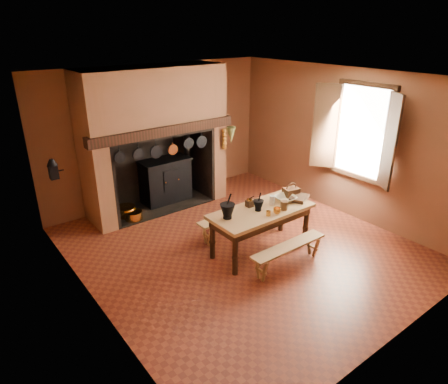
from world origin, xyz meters
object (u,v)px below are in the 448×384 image
at_px(wicker_basket, 291,192).
at_px(bench_front, 289,251).
at_px(mixing_bowl, 285,198).
at_px(work_table, 261,216).
at_px(coffee_grinder, 250,203).
at_px(iron_range, 166,180).

bearing_deg(wicker_basket, bench_front, -125.29).
distance_m(bench_front, mixing_bowl, 0.98).
relative_size(work_table, mixing_bowl, 5.03).
height_order(mixing_bowl, wicker_basket, wicker_basket).
relative_size(bench_front, coffee_grinder, 8.30).
xyz_separation_m(iron_range, bench_front, (0.23, -3.34, -0.19)).
relative_size(iron_range, work_table, 0.92).
relative_size(iron_range, bench_front, 1.16).
relative_size(iron_range, wicker_basket, 5.52).
distance_m(iron_range, wicker_basket, 2.82).
relative_size(bench_front, mixing_bowl, 4.01).
bearing_deg(work_table, wicker_basket, 6.84).
relative_size(iron_range, mixing_bowl, 4.64).
bearing_deg(work_table, mixing_bowl, 0.74).
xyz_separation_m(bench_front, mixing_bowl, (0.55, 0.64, 0.50)).
bearing_deg(coffee_grinder, wicker_basket, -6.42).
bearing_deg(mixing_bowl, bench_front, -130.24).
height_order(iron_range, mixing_bowl, iron_range).
xyz_separation_m(work_table, bench_front, (0.00, -0.64, -0.34)).
bearing_deg(bench_front, iron_range, 93.97).
height_order(work_table, coffee_grinder, coffee_grinder).
xyz_separation_m(mixing_bowl, wicker_basket, (0.22, 0.09, 0.04)).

